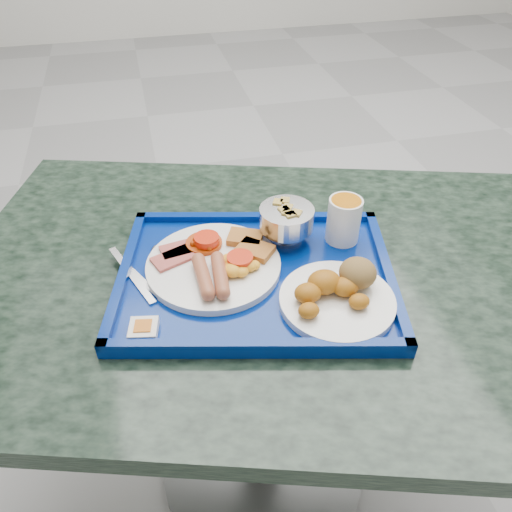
{
  "coord_description": "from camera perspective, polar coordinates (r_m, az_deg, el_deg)",
  "views": [
    {
      "loc": [
        -0.71,
        -1.64,
        1.27
      ],
      "look_at": [
        -0.56,
        -1.02,
        0.74
      ],
      "focal_mm": 35.0,
      "sensor_mm": 36.0,
      "label": 1
    }
  ],
  "objects": [
    {
      "name": "fruit_bowl",
      "position": [
        0.9,
        3.51,
        4.24
      ],
      "size": [
        0.1,
        0.1,
        0.07
      ],
      "color": "#AEAEB0",
      "rests_on": "tray"
    },
    {
      "name": "tray",
      "position": [
        0.85,
        0.0,
        -2.4
      ],
      "size": [
        0.53,
        0.44,
        0.03
      ],
      "rotation": [
        0.0,
        0.0,
        -0.24
      ],
      "color": "navy",
      "rests_on": "table"
    },
    {
      "name": "main_plate",
      "position": [
        0.86,
        -4.46,
        -0.75
      ],
      "size": [
        0.23,
        0.23,
        0.04
      ],
      "rotation": [
        0.0,
        0.0,
        -0.12
      ],
      "color": "white",
      "rests_on": "tray"
    },
    {
      "name": "knife",
      "position": [
        0.87,
        -14.06,
        -2.05
      ],
      "size": [
        0.07,
        0.16,
        0.0
      ],
      "primitive_type": "cube",
      "rotation": [
        0.0,
        0.0,
        0.37
      ],
      "color": "#AEAEB0",
      "rests_on": "tray"
    },
    {
      "name": "juice_cup",
      "position": [
        0.91,
        10.02,
        4.21
      ],
      "size": [
        0.06,
        0.06,
        0.08
      ],
      "color": "white",
      "rests_on": "tray"
    },
    {
      "name": "spoon",
      "position": [
        0.89,
        -11.64,
        -0.29
      ],
      "size": [
        0.08,
        0.14,
        0.01
      ],
      "rotation": [
        0.0,
        0.0,
        0.48
      ],
      "color": "#AEAEB0",
      "rests_on": "tray"
    },
    {
      "name": "table",
      "position": [
        1.01,
        1.01,
        -9.12
      ],
      "size": [
        1.27,
        1.03,
        0.69
      ],
      "rotation": [
        0.0,
        0.0,
        -0.3
      ],
      "color": "slate",
      "rests_on": "floor"
    },
    {
      "name": "floor",
      "position": [
        2.19,
        7.88,
        3.56
      ],
      "size": [
        6.0,
        6.0,
        0.0
      ],
      "primitive_type": "plane",
      "color": "#969699",
      "rests_on": "ground"
    },
    {
      "name": "bread_plate",
      "position": [
        0.8,
        9.43,
        -4.08
      ],
      "size": [
        0.18,
        0.18,
        0.06
      ],
      "rotation": [
        0.0,
        0.0,
        0.0
      ],
      "color": "white",
      "rests_on": "tray"
    },
    {
      "name": "jam_packet",
      "position": [
        0.77,
        -12.73,
        -8.18
      ],
      "size": [
        0.05,
        0.05,
        0.02
      ],
      "rotation": [
        0.0,
        0.0,
        -0.19
      ],
      "color": "white",
      "rests_on": "tray"
    }
  ]
}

